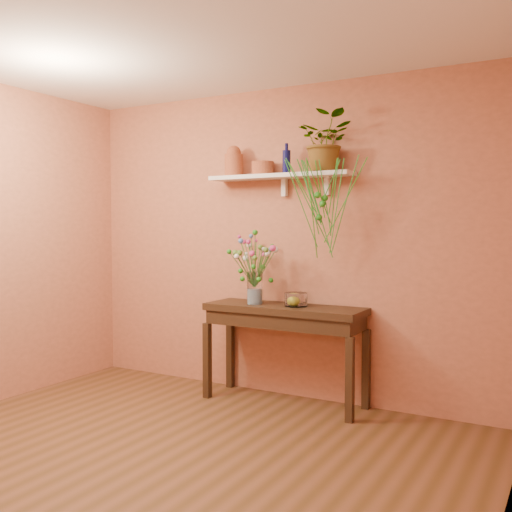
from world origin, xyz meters
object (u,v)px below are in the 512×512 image
at_px(sideboard, 284,320).
at_px(glass_vase, 255,290).
at_px(glass_bowl, 296,300).
at_px(bouquet, 255,255).
at_px(terracotta_jug, 234,162).
at_px(blue_bottle, 287,161).
at_px(spider_plant, 326,142).

distance_m(sideboard, glass_vase, 0.36).
bearing_deg(glass_bowl, bouquet, -173.07).
height_order(terracotta_jug, glass_vase, terracotta_jug).
distance_m(sideboard, blue_bottle, 1.34).
bearing_deg(blue_bottle, bouquet, -148.53).
relative_size(sideboard, terracotta_jug, 5.06).
distance_m(blue_bottle, bouquet, 0.84).
xyz_separation_m(sideboard, glass_vase, (-0.26, -0.04, 0.24)).
xyz_separation_m(terracotta_jug, spider_plant, (0.89, -0.00, 0.11)).
bearing_deg(spider_plant, bouquet, -167.31).
xyz_separation_m(terracotta_jug, glass_vase, (0.29, -0.13, -1.12)).
xyz_separation_m(blue_bottle, spider_plant, (0.36, -0.01, 0.14)).
relative_size(terracotta_jug, glass_bowl, 1.43).
distance_m(terracotta_jug, glass_vase, 1.17).
height_order(sideboard, glass_bowl, glass_bowl).
height_order(terracotta_jug, bouquet, terracotta_jug).
relative_size(blue_bottle, bouquet, 0.52).
relative_size(terracotta_jug, blue_bottle, 1.06).
distance_m(spider_plant, bouquet, 1.11).
relative_size(spider_plant, glass_bowl, 2.53).
bearing_deg(terracotta_jug, sideboard, -9.81).
bearing_deg(glass_vase, bouquet, -90.71).
distance_m(glass_vase, bouquet, 0.30).
relative_size(terracotta_jug, bouquet, 0.55).
bearing_deg(sideboard, spider_plant, 15.38).
height_order(sideboard, terracotta_jug, terracotta_jug).
xyz_separation_m(bouquet, glass_bowl, (0.37, 0.04, -0.37)).
xyz_separation_m(sideboard, glass_bowl, (0.11, 0.00, 0.17)).
bearing_deg(spider_plant, sideboard, -164.62).
height_order(blue_bottle, glass_vase, blue_bottle).
bearing_deg(terracotta_jug, glass_vase, -24.85).
xyz_separation_m(terracotta_jug, glass_bowl, (0.66, -0.09, -1.19)).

